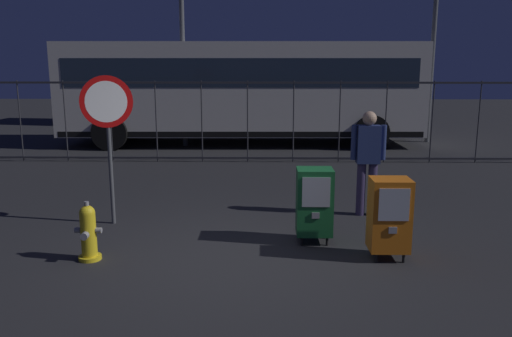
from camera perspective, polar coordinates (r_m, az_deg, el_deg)
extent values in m
plane|color=#262628|center=(6.54, -2.86, -9.86)|extent=(60.00, 60.00, 0.00)
cylinder|color=yellow|center=(6.79, -17.97, -9.39)|extent=(0.28, 0.28, 0.05)
cylinder|color=yellow|center=(6.69, -18.13, -6.99)|extent=(0.19, 0.19, 0.55)
sphere|color=yellow|center=(6.61, -18.27, -4.73)|extent=(0.19, 0.19, 0.19)
cylinder|color=gray|center=(6.58, -18.34, -3.72)|extent=(0.06, 0.06, 0.05)
cylinder|color=gray|center=(6.56, -18.52, -7.13)|extent=(0.09, 0.08, 0.09)
cylinder|color=gray|center=(6.72, -19.21, -6.49)|extent=(0.07, 0.07, 0.07)
cylinder|color=gray|center=(6.63, -17.09, -6.59)|extent=(0.07, 0.07, 0.07)
cylinder|color=black|center=(6.96, 5.13, -8.03)|extent=(0.04, 0.04, 0.12)
cylinder|color=black|center=(6.99, 7.91, -8.00)|extent=(0.04, 0.04, 0.12)
cylinder|color=black|center=(7.22, 4.98, -7.29)|extent=(0.04, 0.04, 0.12)
cylinder|color=black|center=(7.25, 7.65, -7.27)|extent=(0.04, 0.04, 0.12)
cube|color=#19602D|center=(6.96, 6.51, -3.67)|extent=(0.48, 0.40, 0.90)
cube|color=#B2B7BF|center=(6.71, 6.71, -2.65)|extent=(0.36, 0.01, 0.40)
cube|color=gray|center=(6.79, 6.65, -5.23)|extent=(0.10, 0.02, 0.08)
cylinder|color=black|center=(6.53, 13.21, -9.64)|extent=(0.04, 0.04, 0.12)
cylinder|color=black|center=(6.61, 16.10, -9.53)|extent=(0.04, 0.04, 0.12)
cylinder|color=black|center=(6.79, 12.72, -8.79)|extent=(0.04, 0.04, 0.12)
cylinder|color=black|center=(6.86, 15.50, -8.71)|extent=(0.04, 0.04, 0.12)
cube|color=orange|center=(6.54, 14.61, -4.97)|extent=(0.48, 0.40, 0.90)
cube|color=#B2B7BF|center=(6.29, 15.12, -3.93)|extent=(0.36, 0.01, 0.40)
cube|color=gray|center=(6.38, 14.98, -6.66)|extent=(0.10, 0.02, 0.08)
cylinder|color=#4C4F54|center=(7.92, -15.95, 1.75)|extent=(0.06, 0.06, 2.20)
cylinder|color=red|center=(7.81, -16.29, 7.15)|extent=(0.71, 0.31, 0.76)
cylinder|color=white|center=(7.80, -16.32, 7.14)|extent=(0.56, 0.23, 0.60)
cylinder|color=#382D51|center=(8.36, 11.58, -2.27)|extent=(0.14, 0.14, 0.85)
cylinder|color=#382D51|center=(8.40, 12.79, -2.26)|extent=(0.14, 0.14, 0.85)
cube|color=navy|center=(8.24, 12.40, 2.64)|extent=(0.36, 0.20, 0.60)
sphere|color=tan|center=(8.19, 12.52, 5.47)|extent=(0.22, 0.22, 0.22)
cylinder|color=navy|center=(8.19, 10.83, 2.87)|extent=(0.09, 0.09, 0.55)
cylinder|color=navy|center=(8.28, 13.97, 2.82)|extent=(0.09, 0.09, 0.55)
cube|color=#2D2D33|center=(12.54, -0.96, 9.53)|extent=(18.00, 0.04, 0.05)
cube|color=#2D2D33|center=(12.74, -0.93, 1.19)|extent=(18.00, 0.04, 0.05)
cylinder|color=#2D2D33|center=(13.98, -24.75, 4.78)|extent=(0.03, 0.03, 2.00)
cylinder|color=#2D2D33|center=(13.53, -20.43, 4.92)|extent=(0.03, 0.03, 2.00)
cylinder|color=#2D2D33|center=(13.16, -15.85, 5.04)|extent=(0.03, 0.03, 2.00)
cylinder|color=#2D2D33|center=(12.88, -11.04, 5.14)|extent=(0.03, 0.03, 2.00)
cylinder|color=#2D2D33|center=(12.70, -6.05, 5.19)|extent=(0.03, 0.03, 2.00)
cylinder|color=#2D2D33|center=(12.61, -0.94, 5.21)|extent=(0.03, 0.03, 2.00)
cylinder|color=#2D2D33|center=(12.62, 4.19, 5.19)|extent=(0.03, 0.03, 2.00)
cylinder|color=#2D2D33|center=(12.73, 9.27, 5.13)|extent=(0.03, 0.03, 2.00)
cylinder|color=#2D2D33|center=(12.94, 14.22, 5.03)|extent=(0.03, 0.03, 2.00)
cylinder|color=#2D2D33|center=(13.24, 18.99, 4.89)|extent=(0.03, 0.03, 2.00)
cylinder|color=#2D2D33|center=(13.63, 23.50, 4.74)|extent=(0.03, 0.03, 2.00)
cube|color=beige|center=(15.56, -1.62, 8.90)|extent=(10.54, 2.67, 2.65)
cube|color=#1E2838|center=(15.54, -1.63, 10.65)|extent=(9.91, 2.68, 0.80)
cube|color=black|center=(15.66, -1.60, 4.42)|extent=(10.33, 2.68, 0.16)
cylinder|color=black|center=(14.76, 12.70, 3.90)|extent=(1.00, 0.30, 1.00)
cylinder|color=black|center=(17.19, 10.91, 5.02)|extent=(1.00, 0.30, 1.00)
cylinder|color=black|center=(14.99, -15.96, 3.85)|extent=(1.00, 0.30, 1.00)
cylinder|color=black|center=(17.39, -13.72, 4.97)|extent=(1.00, 0.30, 1.00)
cube|color=beige|center=(20.62, -6.33, 9.47)|extent=(10.73, 3.83, 2.65)
cube|color=#1E2838|center=(20.61, -6.36, 10.80)|extent=(10.11, 3.77, 0.80)
cube|color=black|center=(20.69, -6.26, 6.08)|extent=(10.53, 3.81, 0.16)
cylinder|color=black|center=(18.84, 3.70, 5.75)|extent=(1.03, 0.41, 1.00)
cylinder|color=black|center=(21.32, 4.26, 6.41)|extent=(1.03, 0.41, 1.00)
cylinder|color=black|center=(20.77, -17.05, 5.81)|extent=(1.03, 0.41, 1.00)
cylinder|color=black|center=(23.05, -14.40, 6.46)|extent=(1.03, 0.41, 1.00)
cylinder|color=#4C4F54|center=(16.87, 19.36, 16.68)|extent=(0.14, 0.14, 8.17)
cylinder|color=#4C4F54|center=(15.44, -8.29, 17.42)|extent=(0.14, 0.14, 8.00)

